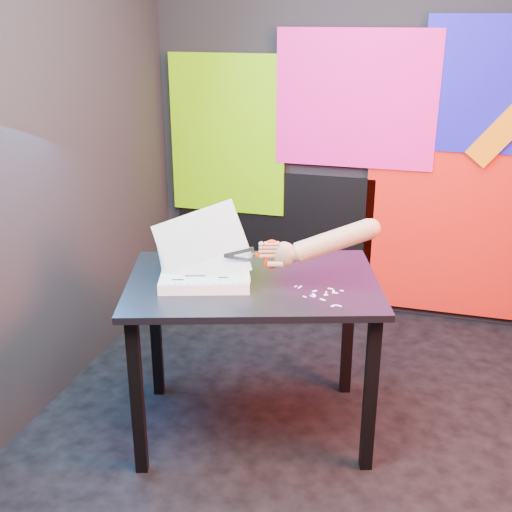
% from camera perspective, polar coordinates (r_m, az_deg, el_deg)
% --- Properties ---
extents(room, '(3.01, 3.01, 2.71)m').
position_cam_1_polar(room, '(2.46, 10.04, 9.27)').
color(room, black).
rests_on(room, ground).
extents(backdrop, '(2.88, 0.05, 2.08)m').
position_cam_1_polar(backdrop, '(3.96, 13.02, 7.59)').
color(backdrop, red).
rests_on(backdrop, ground).
extents(work_table, '(1.24, 1.00, 0.75)m').
position_cam_1_polar(work_table, '(2.81, -0.28, -4.09)').
color(work_table, black).
rests_on(work_table, ground).
extents(printout_stack, '(0.47, 0.38, 0.36)m').
position_cam_1_polar(printout_stack, '(2.74, -4.55, -1.70)').
color(printout_stack, white).
rests_on(printout_stack, work_table).
extents(scissors, '(0.23, 0.09, 0.13)m').
position_cam_1_polar(scissors, '(2.69, 1.05, 0.12)').
color(scissors, '#B6B6B8').
rests_on(scissors, printout_stack).
extents(hand_forearm, '(0.48, 0.21, 0.21)m').
position_cam_1_polar(hand_forearm, '(2.71, 6.19, 1.18)').
color(hand_forearm, tan).
rests_on(hand_forearm, work_table).
extents(paper_clippings, '(0.22, 0.18, 0.00)m').
position_cam_1_polar(paper_clippings, '(2.64, 6.02, -3.43)').
color(paper_clippings, silver).
rests_on(paper_clippings, work_table).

